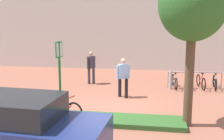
{
  "coord_description": "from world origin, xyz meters",
  "views": [
    {
      "loc": [
        1.59,
        -10.25,
        3.32
      ],
      "look_at": [
        -0.26,
        1.4,
        1.19
      ],
      "focal_mm": 44.31,
      "sensor_mm": 36.0,
      "label": 1
    }
  ],
  "objects_px": {
    "bollard_steel": "(170,80)",
    "car_navy_sedan": "(16,128)",
    "parking_sign_post": "(60,69)",
    "person_shirt_blue": "(123,75)",
    "tree_sidewalk": "(193,5)",
    "bike_rack_cluster": "(194,81)",
    "bike_at_sign": "(62,109)",
    "person_suited_navy": "(91,65)"
  },
  "relations": [
    {
      "from": "tree_sidewalk",
      "to": "person_suited_navy",
      "type": "distance_m",
      "value": 7.41
    },
    {
      "from": "bollard_steel",
      "to": "person_suited_navy",
      "type": "relative_size",
      "value": 0.52
    },
    {
      "from": "bollard_steel",
      "to": "car_navy_sedan",
      "type": "relative_size",
      "value": 0.2
    },
    {
      "from": "bollard_steel",
      "to": "person_shirt_blue",
      "type": "relative_size",
      "value": 0.52
    },
    {
      "from": "bollard_steel",
      "to": "person_suited_navy",
      "type": "distance_m",
      "value": 4.15
    },
    {
      "from": "person_suited_navy",
      "to": "person_shirt_blue",
      "type": "height_order",
      "value": "same"
    },
    {
      "from": "tree_sidewalk",
      "to": "bollard_steel",
      "type": "distance_m",
      "value": 5.84
    },
    {
      "from": "parking_sign_post",
      "to": "person_suited_navy",
      "type": "distance_m",
      "value": 5.47
    },
    {
      "from": "person_shirt_blue",
      "to": "car_navy_sedan",
      "type": "distance_m",
      "value": 6.05
    },
    {
      "from": "person_suited_navy",
      "to": "car_navy_sedan",
      "type": "height_order",
      "value": "person_suited_navy"
    },
    {
      "from": "tree_sidewalk",
      "to": "bollard_steel",
      "type": "bearing_deg",
      "value": 93.52
    },
    {
      "from": "parking_sign_post",
      "to": "bike_rack_cluster",
      "type": "xyz_separation_m",
      "value": [
        5.05,
        5.28,
        -1.38
      ]
    },
    {
      "from": "tree_sidewalk",
      "to": "bollard_steel",
      "type": "xyz_separation_m",
      "value": [
        -0.3,
        4.8,
        -3.31
      ]
    },
    {
      "from": "bike_rack_cluster",
      "to": "bike_at_sign",
      "type": "bearing_deg",
      "value": -133.99
    },
    {
      "from": "parking_sign_post",
      "to": "person_shirt_blue",
      "type": "bearing_deg",
      "value": 60.14
    },
    {
      "from": "car_navy_sedan",
      "to": "bike_rack_cluster",
      "type": "bearing_deg",
      "value": 56.75
    },
    {
      "from": "parking_sign_post",
      "to": "bike_at_sign",
      "type": "distance_m",
      "value": 1.38
    },
    {
      "from": "parking_sign_post",
      "to": "bike_at_sign",
      "type": "height_order",
      "value": "parking_sign_post"
    },
    {
      "from": "person_shirt_blue",
      "to": "car_navy_sedan",
      "type": "height_order",
      "value": "person_shirt_blue"
    },
    {
      "from": "bike_rack_cluster",
      "to": "person_shirt_blue",
      "type": "xyz_separation_m",
      "value": [
        -3.3,
        -2.23,
        0.64
      ]
    },
    {
      "from": "bike_at_sign",
      "to": "person_suited_navy",
      "type": "height_order",
      "value": "person_suited_navy"
    },
    {
      "from": "person_suited_navy",
      "to": "person_shirt_blue",
      "type": "bearing_deg",
      "value": -50.14
    },
    {
      "from": "parking_sign_post",
      "to": "bike_rack_cluster",
      "type": "height_order",
      "value": "parking_sign_post"
    },
    {
      "from": "person_shirt_blue",
      "to": "parking_sign_post",
      "type": "bearing_deg",
      "value": -119.86
    },
    {
      "from": "bike_at_sign",
      "to": "bike_rack_cluster",
      "type": "distance_m",
      "value": 7.26
    },
    {
      "from": "bike_at_sign",
      "to": "bike_rack_cluster",
      "type": "relative_size",
      "value": 0.61
    },
    {
      "from": "car_navy_sedan",
      "to": "tree_sidewalk",
      "type": "bearing_deg",
      "value": 32.86
    },
    {
      "from": "parking_sign_post",
      "to": "bollard_steel",
      "type": "height_order",
      "value": "parking_sign_post"
    },
    {
      "from": "person_shirt_blue",
      "to": "tree_sidewalk",
      "type": "bearing_deg",
      "value": -50.61
    },
    {
      "from": "bike_rack_cluster",
      "to": "person_suited_navy",
      "type": "height_order",
      "value": "person_suited_navy"
    },
    {
      "from": "bike_rack_cluster",
      "to": "person_suited_navy",
      "type": "relative_size",
      "value": 1.54
    },
    {
      "from": "parking_sign_post",
      "to": "car_navy_sedan",
      "type": "xyz_separation_m",
      "value": [
        -0.17,
        -2.68,
        -0.97
      ]
    },
    {
      "from": "bike_rack_cluster",
      "to": "car_navy_sedan",
      "type": "distance_m",
      "value": 9.53
    },
    {
      "from": "bike_at_sign",
      "to": "car_navy_sedan",
      "type": "xyz_separation_m",
      "value": [
        -0.18,
        -2.74,
        0.41
      ]
    },
    {
      "from": "person_suited_navy",
      "to": "bike_rack_cluster",
      "type": "bearing_deg",
      "value": -1.47
    },
    {
      "from": "bike_rack_cluster",
      "to": "bollard_steel",
      "type": "relative_size",
      "value": 2.95
    },
    {
      "from": "bike_at_sign",
      "to": "car_navy_sedan",
      "type": "bearing_deg",
      "value": -93.71
    },
    {
      "from": "tree_sidewalk",
      "to": "person_shirt_blue",
      "type": "bearing_deg",
      "value": 129.39
    },
    {
      "from": "parking_sign_post",
      "to": "car_navy_sedan",
      "type": "bearing_deg",
      "value": -93.58
    },
    {
      "from": "bike_rack_cluster",
      "to": "car_navy_sedan",
      "type": "xyz_separation_m",
      "value": [
        -5.22,
        -7.96,
        0.41
      ]
    },
    {
      "from": "person_shirt_blue",
      "to": "bollard_steel",
      "type": "bearing_deg",
      "value": 41.36
    },
    {
      "from": "parking_sign_post",
      "to": "tree_sidewalk",
      "type": "bearing_deg",
      "value": 1.61
    }
  ]
}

